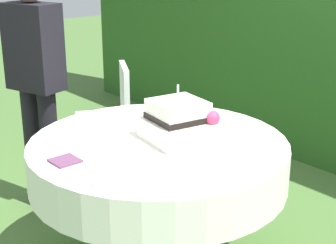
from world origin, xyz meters
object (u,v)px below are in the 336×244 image
(garden_chair, at_px, (112,111))
(serving_plate_far, at_px, (104,133))
(serving_plate_right, at_px, (242,135))
(serving_plate_left, at_px, (170,164))
(serving_plate_near, at_px, (109,183))
(cake_table, at_px, (158,162))
(standing_person, at_px, (36,77))
(wedding_cake, at_px, (179,122))
(napkin_stack, at_px, (65,161))

(garden_chair, bearing_deg, serving_plate_far, -36.08)
(serving_plate_far, height_order, serving_plate_right, same)
(serving_plate_far, distance_m, serving_plate_left, 0.55)
(serving_plate_right, bearing_deg, serving_plate_left, -85.23)
(serving_plate_left, bearing_deg, serving_plate_near, -92.58)
(cake_table, xyz_separation_m, serving_plate_near, (0.27, -0.49, 0.13))
(serving_plate_near, xyz_separation_m, standing_person, (-1.35, 0.35, 0.15))
(serving_plate_left, bearing_deg, wedding_cake, 131.78)
(wedding_cake, xyz_separation_m, serving_plate_right, (0.18, 0.29, -0.09))
(wedding_cake, distance_m, serving_plate_left, 0.36)
(serving_plate_near, height_order, standing_person, standing_person)
(garden_chair, xyz_separation_m, standing_person, (0.11, -0.65, 0.39))
(wedding_cake, xyz_separation_m, serving_plate_left, (0.23, -0.26, -0.09))
(napkin_stack, bearing_deg, garden_chair, 137.56)
(serving_plate_left, height_order, serving_plate_right, same)
(serving_plate_left, bearing_deg, serving_plate_right, 94.77)
(standing_person, bearing_deg, wedding_cake, 11.52)
(serving_plate_near, relative_size, serving_plate_far, 1.32)
(serving_plate_near, bearing_deg, standing_person, 165.40)
(cake_table, relative_size, wedding_cake, 3.69)
(serving_plate_far, xyz_separation_m, garden_chair, (-0.93, 0.67, -0.23))
(serving_plate_far, relative_size, serving_plate_right, 0.80)
(cake_table, bearing_deg, serving_plate_right, 58.57)
(cake_table, bearing_deg, wedding_cake, 60.91)
(serving_plate_right, xyz_separation_m, standing_person, (-1.32, -0.52, 0.15))
(garden_chair, bearing_deg, serving_plate_near, -34.57)
(serving_plate_near, distance_m, garden_chair, 1.79)
(serving_plate_left, distance_m, garden_chair, 1.64)
(serving_plate_left, xyz_separation_m, standing_person, (-1.36, 0.03, 0.15))
(serving_plate_far, relative_size, serving_plate_left, 0.96)
(cake_table, bearing_deg, serving_plate_left, -30.01)
(cake_table, relative_size, serving_plate_near, 9.22)
(wedding_cake, xyz_separation_m, napkin_stack, (-0.12, -0.60, -0.09))
(wedding_cake, bearing_deg, serving_plate_right, 57.84)
(serving_plate_left, relative_size, serving_plate_right, 0.83)
(serving_plate_near, xyz_separation_m, serving_plate_right, (-0.03, 0.87, 0.00))
(serving_plate_near, height_order, napkin_stack, same)
(napkin_stack, bearing_deg, standing_person, 159.81)
(cake_table, height_order, wedding_cake, wedding_cake)
(serving_plate_far, xyz_separation_m, standing_person, (-0.81, 0.02, 0.15))
(serving_plate_far, xyz_separation_m, serving_plate_right, (0.50, 0.54, 0.00))
(wedding_cake, bearing_deg, cake_table, -119.09)
(cake_table, relative_size, garden_chair, 1.52)
(serving_plate_right, height_order, garden_chair, garden_chair)
(serving_plate_far, height_order, garden_chair, garden_chair)
(cake_table, distance_m, napkin_stack, 0.53)
(serving_plate_left, bearing_deg, napkin_stack, -135.41)
(serving_plate_far, bearing_deg, serving_plate_left, -0.55)
(wedding_cake, height_order, serving_plate_left, wedding_cake)
(serving_plate_far, distance_m, garden_chair, 1.17)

